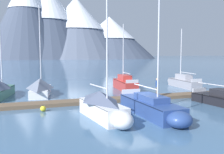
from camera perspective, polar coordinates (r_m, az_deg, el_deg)
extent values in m
plane|color=#426689|center=(18.85, 6.23, -7.72)|extent=(700.00, 700.00, 0.00)
cone|color=#424C60|center=(199.38, -19.11, 13.00)|extent=(61.79, 61.79, 62.72)
cone|color=#424C60|center=(207.02, -14.90, 12.76)|extent=(74.70, 74.70, 62.22)
cone|color=white|center=(209.45, -15.00, 16.77)|extent=(41.27, 41.27, 32.74)
cone|color=slate|center=(210.48, -8.31, 11.13)|extent=(84.84, 84.84, 50.27)
cone|color=white|center=(211.95, -8.36, 14.27)|extent=(47.88, 47.88, 27.02)
cone|color=#424C60|center=(214.96, -0.61, 9.08)|extent=(78.89, 78.89, 35.45)
cone|color=white|center=(215.63, -0.62, 11.25)|extent=(44.81, 44.81, 19.18)
cube|color=brown|center=(22.40, 1.73, -5.18)|extent=(24.64, 1.89, 0.30)
cylinder|color=#38383D|center=(21.79, 2.36, -5.56)|extent=(23.64, 0.50, 0.24)
cylinder|color=#38383D|center=(23.02, 1.14, -4.96)|extent=(23.64, 0.50, 0.24)
cube|color=#336B56|center=(26.29, -24.54, -3.39)|extent=(2.58, 5.79, 0.93)
ellipsoid|color=#336B56|center=(29.27, -22.80, -2.46)|extent=(1.61, 2.10, 0.88)
cube|color=#163027|center=(26.23, -24.58, -2.47)|extent=(2.60, 5.69, 0.06)
cylinder|color=silver|center=(26.82, -24.41, 6.41)|extent=(0.10, 0.10, 8.05)
cube|color=white|center=(26.36, -16.17, -3.24)|extent=(2.53, 5.52, 0.79)
ellipsoid|color=white|center=(29.29, -15.65, -2.36)|extent=(1.74, 2.01, 0.75)
cube|color=slate|center=(26.31, -16.19, -2.47)|extent=(2.56, 5.42, 0.06)
cylinder|color=silver|center=(26.78, -16.30, 6.78)|extent=(0.10, 0.10, 8.42)
cylinder|color=silver|center=(25.51, -16.39, -1.04)|extent=(0.52, 2.83, 0.08)
pyramid|color=slate|center=(25.85, -16.31, -1.40)|extent=(2.62, 4.51, 1.00)
cube|color=silver|center=(16.40, -2.24, -7.75)|extent=(2.06, 4.93, 1.09)
ellipsoid|color=silver|center=(14.10, 2.32, -9.96)|extent=(1.43, 1.65, 1.03)
cube|color=slate|center=(16.29, -2.25, -6.03)|extent=(2.09, 4.84, 0.06)
cylinder|color=silver|center=(15.33, -1.16, 9.21)|extent=(0.10, 0.10, 8.41)
cylinder|color=silver|center=(16.73, -3.23, -2.18)|extent=(0.43, 2.81, 0.08)
pyramid|color=#4C5670|center=(16.54, -2.77, -4.47)|extent=(2.19, 4.01, 0.71)
cube|color=navy|center=(17.67, 8.72, -6.96)|extent=(1.89, 6.41, 1.02)
ellipsoid|color=navy|center=(14.85, 15.32, -9.50)|extent=(1.55, 1.49, 0.96)
cube|color=#121D39|center=(17.58, 8.74, -5.47)|extent=(1.93, 6.28, 0.06)
cylinder|color=silver|center=(16.37, 10.68, 6.03)|extent=(0.10, 0.10, 6.93)
cylinder|color=silver|center=(18.05, 7.67, -2.25)|extent=(0.13, 3.48, 0.08)
cube|color=#2F4A8A|center=(17.39, 9.01, -4.76)|extent=(1.30, 2.89, 0.42)
cube|color=silver|center=(20.27, 4.44, -3.33)|extent=(1.62, 0.12, 0.36)
cube|color=#B2332D|center=(29.30, 3.01, -1.86)|extent=(2.10, 5.59, 1.10)
ellipsoid|color=#B2332D|center=(32.23, 1.43, -1.19)|extent=(1.51, 2.07, 1.04)
cube|color=#501614|center=(29.24, 3.02, -0.88)|extent=(2.12, 5.49, 0.06)
cylinder|color=silver|center=(29.80, 2.62, 5.75)|extent=(0.10, 0.10, 6.68)
cylinder|color=silver|center=(28.63, 3.34, 0.90)|extent=(0.35, 2.62, 0.08)
cube|color=#C03A35|center=(29.33, 2.94, -0.14)|extent=(1.33, 2.56, 0.64)
cube|color=silver|center=(26.70, 4.67, -1.02)|extent=(1.39, 0.24, 0.36)
cylinder|color=silver|center=(22.90, 22.58, -1.68)|extent=(0.49, 3.54, 0.08)
cube|color=silver|center=(24.09, 19.55, -2.82)|extent=(1.58, 0.28, 0.36)
cube|color=#93939E|center=(32.47, 16.33, -1.44)|extent=(1.89, 5.61, 1.00)
ellipsoid|color=#93939E|center=(35.05, 13.76, -0.88)|extent=(1.35, 1.54, 0.95)
cube|color=#424247|center=(32.42, 16.35, -0.64)|extent=(1.92, 5.50, 0.06)
cylinder|color=silver|center=(33.01, 15.69, 5.14)|extent=(0.10, 0.10, 6.42)
cylinder|color=silver|center=(31.68, 17.12, 0.90)|extent=(0.34, 3.32, 0.08)
cube|color=#A0A0AB|center=(32.50, 16.24, 0.04)|extent=(1.21, 2.55, 0.66)
cube|color=silver|center=(30.16, 19.02, -0.74)|extent=(1.32, 0.20, 0.36)
cylinder|color=brown|center=(23.35, 10.41, -3.39)|extent=(0.14, 0.14, 0.86)
cylinder|color=brown|center=(23.60, 10.29, -3.29)|extent=(0.14, 0.14, 0.86)
cube|color=#234793|center=(23.38, 10.38, -1.57)|extent=(0.34, 0.43, 0.60)
sphere|color=tan|center=(23.33, 10.40, -0.54)|extent=(0.22, 0.22, 0.22)
cylinder|color=#234793|center=(23.14, 10.49, -1.82)|extent=(0.09, 0.09, 0.62)
cylinder|color=#234793|center=(23.63, 10.27, -1.66)|extent=(0.09, 0.09, 0.62)
sphere|color=yellow|center=(19.12, -15.66, -7.06)|extent=(0.42, 0.42, 0.42)
cylinder|color=#262628|center=(19.07, -15.68, -6.32)|extent=(0.06, 0.06, 0.08)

